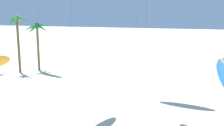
# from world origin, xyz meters

# --- Properties ---
(palm_tree_2) EXTENTS (4.28, 3.98, 9.53)m
(palm_tree_2) POSITION_xyz_m (-20.12, 39.77, 7.74)
(palm_tree_2) COLOR brown
(palm_tree_2) RESTS_ON ground
(palm_tree_3) EXTENTS (4.43, 4.42, 8.16)m
(palm_tree_3) POSITION_xyz_m (-18.05, 42.26, 6.70)
(palm_tree_3) COLOR brown
(palm_tree_3) RESTS_ON ground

